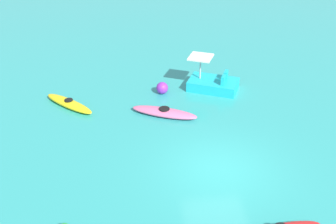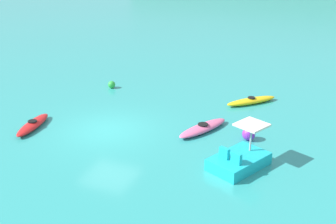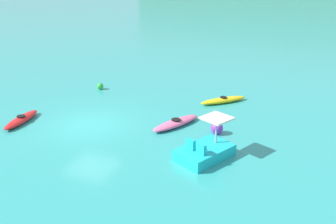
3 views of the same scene
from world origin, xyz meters
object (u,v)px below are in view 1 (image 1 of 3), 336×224
object	(u,v)px
kayak_pink	(164,112)
kayak_yellow	(69,104)
buoy_purple	(162,88)
pedal_boat_cyan	(213,83)

from	to	relation	value
kayak_pink	kayak_yellow	xyz separation A→B (m)	(1.29, 4.33, -0.00)
buoy_purple	kayak_pink	bearing A→B (deg)	177.08
kayak_yellow	buoy_purple	xyz separation A→B (m)	(0.90, -4.45, 0.13)
kayak_yellow	buoy_purple	size ratio (longest dim) A/B	4.36
kayak_pink	pedal_boat_cyan	bearing A→B (deg)	-48.14
kayak_pink	buoy_purple	bearing A→B (deg)	-2.92
kayak_yellow	pedal_boat_cyan	size ratio (longest dim) A/B	0.92
pedal_boat_cyan	buoy_purple	xyz separation A→B (m)	(-0.22, 2.58, -0.04)
kayak_pink	buoy_purple	xyz separation A→B (m)	(2.19, -0.11, 0.13)
buoy_purple	kayak_yellow	bearing A→B (deg)	101.44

